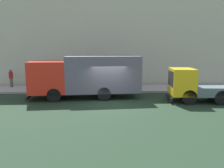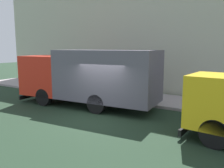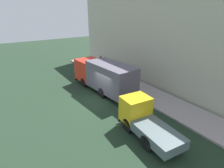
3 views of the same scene
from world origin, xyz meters
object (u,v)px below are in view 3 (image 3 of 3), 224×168
pedestrian_standing (109,63)px  traffic_cone_orange (101,74)px  small_flatbed_truck (144,120)px  pedestrian_walking (120,68)px  pedestrian_third (101,61)px  large_utility_truck (104,75)px

pedestrian_standing → traffic_cone_orange: 3.22m
small_flatbed_truck → pedestrian_walking: small_flatbed_truck is taller
pedestrian_walking → small_flatbed_truck: bearing=5.8°
pedestrian_third → traffic_cone_orange: pedestrian_third is taller
large_utility_truck → pedestrian_standing: large_utility_truck is taller
pedestrian_standing → pedestrian_third: size_ratio=0.97×
pedestrian_walking → traffic_cone_orange: bearing=-72.0°
traffic_cone_orange → pedestrian_standing: bearing=40.7°
large_utility_truck → small_flatbed_truck: 7.99m
traffic_cone_orange → small_flatbed_truck: bearing=-106.3°
large_utility_truck → pedestrian_walking: (4.31, 3.09, -0.73)m
large_utility_truck → pedestrian_standing: size_ratio=5.27×
pedestrian_standing → large_utility_truck: bearing=49.9°
small_flatbed_truck → pedestrian_third: (5.45, 15.22, -0.08)m
pedestrian_walking → pedestrian_standing: size_ratio=1.03×
pedestrian_standing → traffic_cone_orange: bearing=36.9°
pedestrian_third → traffic_cone_orange: 4.20m
traffic_cone_orange → pedestrian_walking: bearing=-15.8°
small_flatbed_truck → pedestrian_walking: size_ratio=3.15×
pedestrian_walking → pedestrian_standing: (-0.02, 2.76, -0.03)m
small_flatbed_truck → traffic_cone_orange: 12.10m
large_utility_truck → pedestrian_walking: 5.36m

